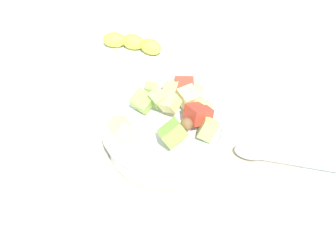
{
  "coord_description": "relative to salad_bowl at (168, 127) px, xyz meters",
  "views": [
    {
      "loc": [
        -0.1,
        -0.42,
        0.49
      ],
      "look_at": [
        0.0,
        0.0,
        0.04
      ],
      "focal_mm": 39.04,
      "sensor_mm": 36.0,
      "label": 1
    }
  ],
  "objects": [
    {
      "name": "ground_plane",
      "position": [
        -0.01,
        -0.0,
        -0.04
      ],
      "size": [
        2.4,
        2.4,
        0.0
      ],
      "primitive_type": "plane",
      "color": "silver"
    },
    {
      "name": "placemat",
      "position": [
        -0.01,
        -0.0,
        -0.04
      ],
      "size": [
        0.41,
        0.37,
        0.01
      ],
      "primitive_type": "cube",
      "color": "#BCB299",
      "rests_on": "ground_plane"
    },
    {
      "name": "salad_bowl",
      "position": [
        0.0,
        0.0,
        0.0
      ],
      "size": [
        0.22,
        0.22,
        0.1
      ],
      "color": "white",
      "rests_on": "placemat"
    },
    {
      "name": "serving_spoon",
      "position": [
        0.17,
        -0.08,
        -0.03
      ],
      "size": [
        0.2,
        0.12,
        0.01
      ],
      "color": "#B7B7BC",
      "rests_on": "placemat"
    },
    {
      "name": "banana_whole",
      "position": [
        -0.01,
        0.31,
        -0.02
      ],
      "size": [
        0.14,
        0.11,
        0.04
      ],
      "color": "yellow",
      "rests_on": "ground_plane"
    }
  ]
}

